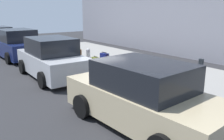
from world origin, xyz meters
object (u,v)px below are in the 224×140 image
Objects in this scene: suitcase_teal_5 at (118,69)px; suitcase_maroon_3 at (136,73)px; suitcase_red_6 at (110,66)px; suitcase_olive_1 at (160,79)px; suitcase_silver_4 at (128,70)px; parked_car_beige_0 at (143,97)px; bollard_post at (80,56)px; suitcase_black_2 at (147,78)px; suitcase_olive_8 at (96,63)px; parked_car_navy_2 at (17,45)px; suitcase_navy_7 at (104,61)px; fire_hydrant at (88,56)px; parking_meter at (200,73)px; suitcase_navy_0 at (171,84)px; parked_car_silver_1 at (52,59)px.

suitcase_maroon_3 is at bearing -179.85° from suitcase_teal_5.
suitcase_red_6 is at bearing 0.87° from suitcase_teal_5.
suitcase_olive_1 is 2.84m from suitcase_red_6.
parked_car_beige_0 reaches higher than suitcase_silver_4.
suitcase_black_2 is at bearing -177.89° from bollard_post.
suitcase_olive_8 is (1.66, 0.06, -0.00)m from suitcase_teal_5.
parked_car_navy_2 reaches higher than suitcase_maroon_3.
parked_car_navy_2 reaches higher than parked_car_beige_0.
suitcase_teal_5 is 1.14m from suitcase_navy_7.
suitcase_silver_4 is 3.01m from fire_hydrant.
parking_meter is at bearing -172.81° from suitcase_olive_1.
bollard_post is (4.67, 0.17, 0.10)m from suitcase_black_2.
suitcase_olive_1 reaches higher than bollard_post.
suitcase_navy_7 is at bearing 2.08° from parking_meter.
fire_hydrant is 6.17m from parking_meter.
suitcase_navy_0 reaches higher than suitcase_teal_5.
fire_hydrant is 5.07m from parked_car_navy_2.
suitcase_maroon_3 is 8.45m from parked_car_navy_2.
suitcase_silver_4 is at bearing 0.67° from suitcase_olive_1.
suitcase_navy_0 is at bearing 178.02° from suitcase_navy_7.
parked_car_silver_1 is at bearing 180.00° from parked_car_navy_2.
suitcase_black_2 reaches higher than suitcase_teal_5.
suitcase_navy_7 is at bearing -1.86° from suitcase_maroon_3.
parked_car_silver_1 is (-0.58, 2.16, 0.22)m from fire_hydrant.
parking_meter is 6.08m from parked_car_silver_1.
parked_car_silver_1 reaches higher than parking_meter.
parking_meter reaches higher than fire_hydrant.
suitcase_olive_8 is (3.35, 0.09, -0.01)m from suitcase_black_2.
suitcase_red_6 is 0.90× the size of suitcase_navy_7.
suitcase_navy_0 is 1.73× the size of suitcase_teal_5.
parked_car_silver_1 is (5.57, 2.41, -0.18)m from parking_meter.
parking_meter is (-0.83, -0.31, 0.48)m from suitcase_navy_0.
fire_hydrant is 0.20× the size of parked_car_silver_1.
parking_meter reaches higher than suitcase_olive_1.
suitcase_silver_4 is 3.30m from parked_car_silver_1.
suitcase_navy_7 is 1.47× the size of suitcase_olive_8.
parking_meter is 0.29× the size of parked_car_beige_0.
suitcase_olive_8 is (1.10, 0.05, -0.02)m from suitcase_red_6.
suitcase_olive_1 is 5.27m from bollard_post.
suitcase_navy_7 is 2.37m from parked_car_silver_1.
suitcase_silver_4 is 0.21× the size of parked_car_navy_2.
suitcase_red_6 is at bearing -0.90° from suitcase_navy_0.
suitcase_red_6 is 1.10m from suitcase_olive_8.
suitcase_navy_0 is 1.18× the size of suitcase_navy_7.
suitcase_silver_4 is (1.14, -0.03, 0.05)m from suitcase_black_2.
suitcase_navy_0 is at bearing 20.83° from parking_meter.
suitcase_red_6 is 1.90m from fire_hydrant.
suitcase_silver_4 is (1.73, 0.02, -0.03)m from suitcase_olive_1.
suitcase_black_2 is at bearing 178.93° from suitcase_navy_7.
suitcase_silver_4 is at bearing 179.20° from suitcase_navy_7.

